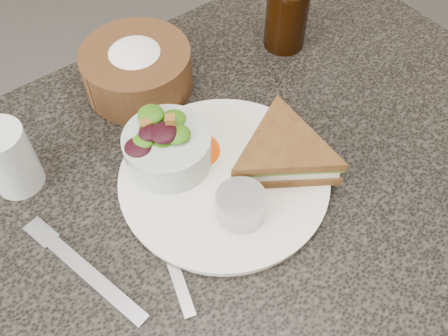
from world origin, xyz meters
name	(u,v)px	position (x,y,z in m)	size (l,w,h in m)	color
dining_table	(230,291)	(0.00, 0.00, 0.38)	(1.00, 0.70, 0.75)	black
dinner_plate	(224,178)	(-0.01, 0.01, 0.76)	(0.28, 0.28, 0.01)	white
sandwich	(284,152)	(0.07, -0.02, 0.78)	(0.17, 0.17, 0.05)	brown
salad_bowl	(167,144)	(-0.05, 0.08, 0.80)	(0.12, 0.12, 0.07)	#A7B2AE
dressing_ramekin	(241,205)	(-0.03, -0.05, 0.78)	(0.06, 0.06, 0.04)	#ACACAD
orange_wedge	(195,144)	(-0.01, 0.07, 0.78)	(0.07, 0.07, 0.03)	#FF4D00
fork	(90,275)	(-0.22, 0.00, 0.75)	(0.02, 0.18, 0.00)	#A4A7B2
knife	(164,239)	(-0.12, -0.02, 0.75)	(0.01, 0.22, 0.00)	#9EA0A3
bread_basket	(136,64)	(0.00, 0.24, 0.80)	(0.17, 0.17, 0.09)	brown
cola_glass	(287,14)	(0.25, 0.18, 0.81)	(0.07, 0.07, 0.12)	black
water_glass	(9,159)	(-0.23, 0.18, 0.80)	(0.07, 0.07, 0.10)	silver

